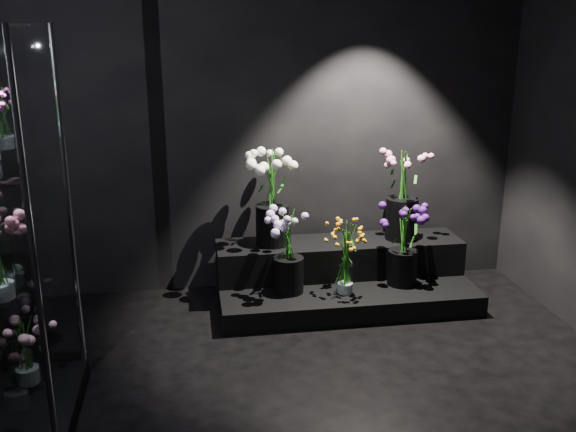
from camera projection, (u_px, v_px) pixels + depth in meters
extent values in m
plane|color=black|center=(328.00, 417.00, 3.61)|extent=(4.00, 4.00, 0.00)
plane|color=black|center=(277.00, 119.00, 5.10)|extent=(4.00, 0.00, 4.00)
plane|color=black|center=(551.00, 392.00, 1.32)|extent=(4.00, 0.00, 4.00)
cube|color=black|center=(345.00, 293.00, 5.08)|extent=(1.99, 0.88, 0.17)
cube|color=black|center=(339.00, 257.00, 5.23)|extent=(1.99, 0.44, 0.28)
cube|color=black|center=(23.00, 413.00, 3.57)|extent=(0.58, 0.97, 0.10)
cube|color=white|center=(5.00, 284.00, 3.35)|extent=(0.52, 0.91, 0.01)
cylinder|color=white|center=(345.00, 279.00, 4.84)|extent=(0.13, 0.13, 0.23)
cylinder|color=black|center=(289.00, 275.00, 4.85)|extent=(0.23, 0.23, 0.28)
cylinder|color=black|center=(402.00, 267.00, 5.00)|extent=(0.23, 0.23, 0.28)
cylinder|color=black|center=(272.00, 225.00, 5.07)|extent=(0.26, 0.26, 0.32)
cylinder|color=black|center=(402.00, 219.00, 5.20)|extent=(0.26, 0.26, 0.34)
cylinder|color=white|center=(26.00, 362.00, 3.74)|extent=(0.14, 0.14, 0.27)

